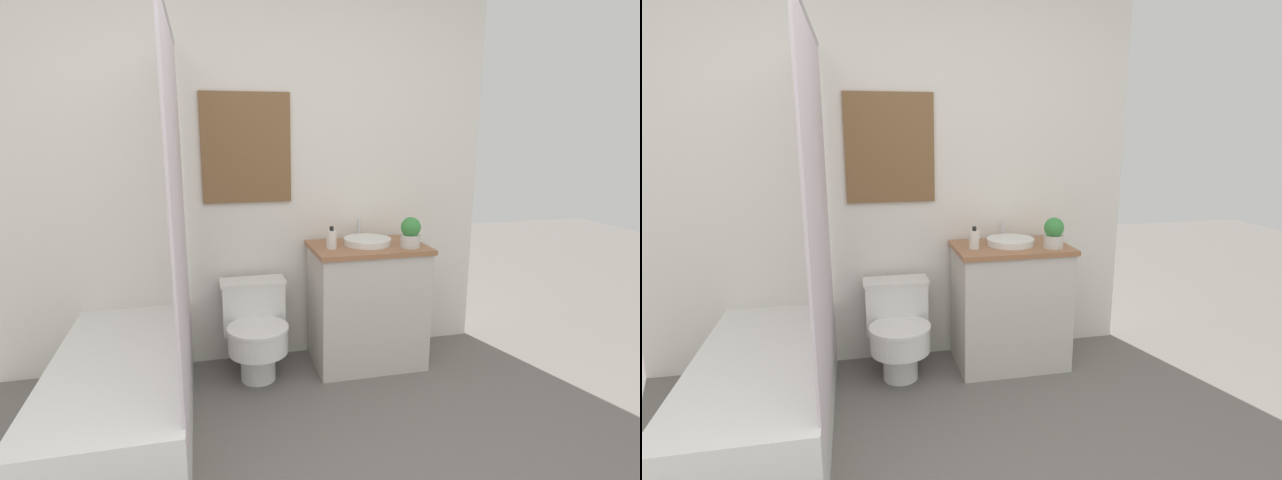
{
  "view_description": "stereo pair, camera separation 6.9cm",
  "coord_description": "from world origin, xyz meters",
  "views": [
    {
      "loc": [
        -0.32,
        -1.11,
        1.51
      ],
      "look_at": [
        0.34,
        1.58,
        0.88
      ],
      "focal_mm": 28.0,
      "sensor_mm": 36.0,
      "label": 1
    },
    {
      "loc": [
        -0.25,
        -1.12,
        1.51
      ],
      "look_at": [
        0.34,
        1.58,
        0.88
      ],
      "focal_mm": 28.0,
      "sensor_mm": 36.0,
      "label": 2
    }
  ],
  "objects": [
    {
      "name": "toilet",
      "position": [
        -0.02,
        1.77,
        0.31
      ],
      "size": [
        0.4,
        0.51,
        0.58
      ],
      "color": "white",
      "rests_on": "ground_plane"
    },
    {
      "name": "sink",
      "position": [
        0.69,
        1.8,
        0.81
      ],
      "size": [
        0.3,
        0.33,
        0.13
      ],
      "color": "white",
      "rests_on": "vanity"
    },
    {
      "name": "potted_plant",
      "position": [
        0.92,
        1.66,
        0.88
      ],
      "size": [
        0.12,
        0.12,
        0.19
      ],
      "color": "beige",
      "rests_on": "vanity"
    },
    {
      "name": "wall_back",
      "position": [
        -0.0,
        2.05,
        1.25
      ],
      "size": [
        3.12,
        0.07,
        2.5
      ],
      "color": "white",
      "rests_on": "ground_plane"
    },
    {
      "name": "soap_bottle",
      "position": [
        0.45,
        1.74,
        0.85
      ],
      "size": [
        0.06,
        0.06,
        0.14
      ],
      "color": "silver",
      "rests_on": "vanity"
    },
    {
      "name": "shower_area",
      "position": [
        -0.71,
        1.29,
        0.27
      ],
      "size": [
        0.65,
        1.47,
        1.98
      ],
      "color": "white",
      "rests_on": "ground_plane"
    },
    {
      "name": "vanity",
      "position": [
        0.69,
        1.78,
        0.4
      ],
      "size": [
        0.72,
        0.48,
        0.79
      ],
      "color": "beige",
      "rests_on": "ground_plane"
    }
  ]
}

